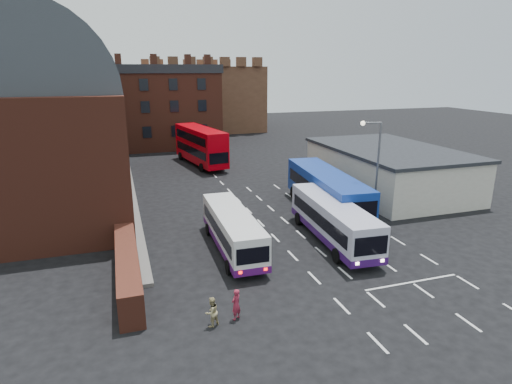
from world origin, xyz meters
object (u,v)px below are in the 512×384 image
object	(u,v)px
bus_blue	(326,189)
bus_red_double	(201,146)
street_lamp	(374,162)
pedestrian_red	(236,304)
bus_white_outbound	(232,228)
bus_white_inbound	(333,218)
pedestrian_beige	(212,312)

from	to	relation	value
bus_blue	bus_red_double	size ratio (longest dim) A/B	1.07
street_lamp	pedestrian_red	distance (m)	17.43
bus_blue	street_lamp	bearing A→B (deg)	132.84
bus_red_double	street_lamp	bearing A→B (deg)	99.85
bus_white_outbound	bus_red_double	size ratio (longest dim) A/B	0.81
bus_white_inbound	pedestrian_beige	size ratio (longest dim) A/B	7.23
bus_white_inbound	street_lamp	bearing A→B (deg)	-146.83
bus_blue	pedestrian_beige	bearing A→B (deg)	51.78
bus_white_inbound	bus_blue	size ratio (longest dim) A/B	0.83
pedestrian_red	pedestrian_beige	size ratio (longest dim) A/B	1.08
bus_white_outbound	pedestrian_beige	bearing A→B (deg)	-110.14
bus_red_double	pedestrian_beige	xyz separation A→B (m)	(-6.30, -34.64, -1.73)
bus_white_outbound	bus_white_inbound	xyz separation A→B (m)	(7.00, -0.74, 0.15)
bus_blue	street_lamp	world-z (taller)	street_lamp
bus_white_outbound	pedestrian_red	xyz separation A→B (m)	(-2.00, -8.00, -0.75)
bus_white_outbound	pedestrian_red	world-z (taller)	bus_white_outbound
bus_white_inbound	pedestrian_beige	xyz separation A→B (m)	(-10.24, -7.46, -0.95)
pedestrian_red	bus_white_outbound	bearing A→B (deg)	-139.93
bus_red_double	street_lamp	xyz separation A→B (m)	(8.69, -24.51, 2.31)
bus_white_inbound	bus_blue	xyz separation A→B (m)	(2.41, 5.74, 0.33)
bus_white_inbound	street_lamp	xyz separation A→B (m)	(4.75, 2.66, 3.08)
pedestrian_red	bus_red_double	bearing A→B (deg)	-134.25
bus_white_inbound	bus_red_double	world-z (taller)	bus_red_double
bus_red_double	street_lamp	world-z (taller)	street_lamp
bus_white_outbound	pedestrian_beige	distance (m)	8.85
bus_red_double	pedestrian_red	distance (m)	34.86
bus_red_double	pedestrian_beige	bearing A→B (deg)	70.02
bus_red_double	pedestrian_beige	distance (m)	35.25
bus_white_outbound	street_lamp	bearing A→B (deg)	10.70
bus_red_double	pedestrian_red	world-z (taller)	bus_red_double
bus_white_inbound	street_lamp	world-z (taller)	street_lamp
pedestrian_beige	bus_blue	bearing A→B (deg)	-161.51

